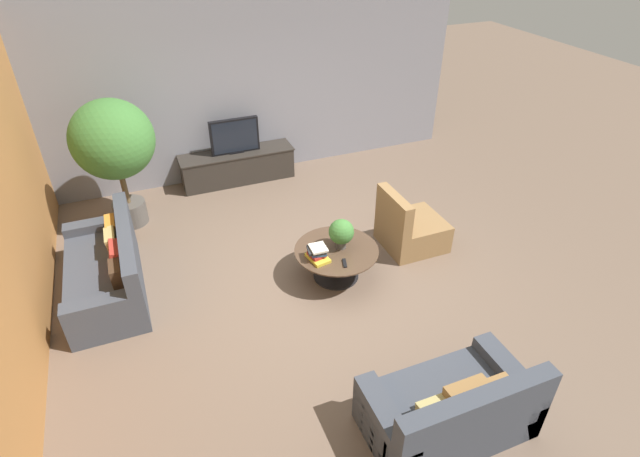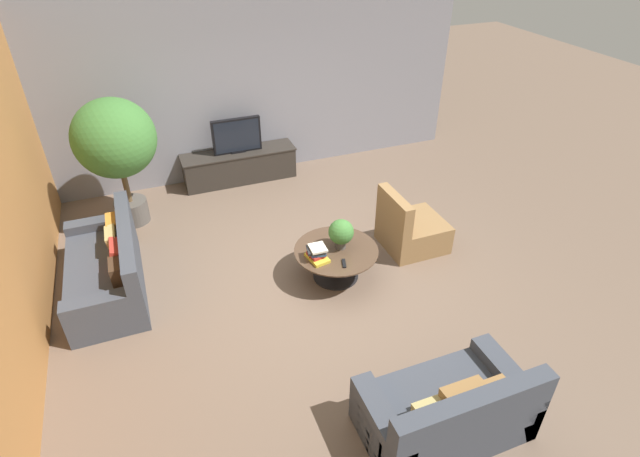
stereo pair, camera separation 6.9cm
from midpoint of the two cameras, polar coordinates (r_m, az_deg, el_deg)
name	(u,v)px [view 2 (the right image)]	position (r m, az deg, el deg)	size (l,w,h in m)	color
ground_plane	(321,276)	(6.46, 0.45, -5.44)	(24.00, 24.00, 0.00)	brown
back_wall_stone	(249,86)	(8.52, -7.93, 15.85)	(7.40, 0.12, 3.00)	gray
media_console	(240,165)	(8.62, -8.95, 7.14)	(1.90, 0.50, 0.53)	#2D2823
television	(237,136)	(8.39, -9.27, 10.41)	(0.80, 0.13, 0.58)	black
coffee_table	(336,258)	(6.27, 2.16, -3.34)	(1.05, 1.05, 0.42)	black
couch_by_wall	(109,270)	(6.60, -22.74, -4.38)	(0.84, 1.84, 0.84)	#3D424C
couch_near_entry	(447,411)	(4.84, 14.75, -19.57)	(1.47, 0.84, 0.84)	#3D424C
armchair_wicker	(410,230)	(6.95, 10.54, -0.12)	(0.80, 0.76, 0.86)	olive
potted_palm_tall	(115,143)	(7.44, -22.10, 9.09)	(1.12, 1.12, 1.88)	#514C47
potted_plant_tabletop	(341,232)	(6.11, 2.75, -0.46)	(0.31, 0.31, 0.39)	#514C47
book_stack	(317,253)	(6.00, -0.02, -2.85)	(0.26, 0.32, 0.17)	gold
remote_black	(344,263)	(5.97, 3.09, -4.00)	(0.04, 0.16, 0.02)	black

